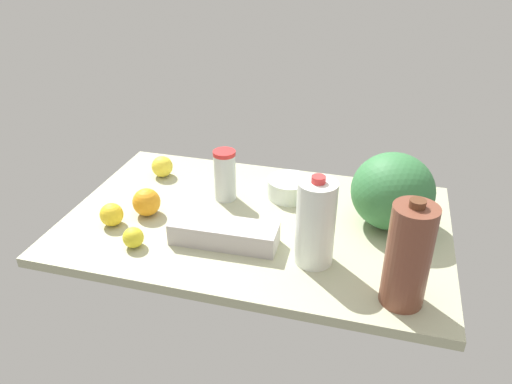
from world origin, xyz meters
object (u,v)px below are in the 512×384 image
object	(u,v)px
tumbler_cup	(225,175)
lemon_near_front	(112,215)
watermelon	(393,191)
orange_loose	(147,202)
egg_carton	(224,234)
lemon_by_jug	(314,223)
lemon_far_back	(162,167)
mixing_bowl	(289,188)
lemon_beside_bowl	(133,238)
chocolate_milk_jug	(408,256)
milk_jug	(316,223)

from	to	relation	value
tumbler_cup	lemon_near_front	distance (cm)	38.65
watermelon	orange_loose	size ratio (longest dim) A/B	2.80
egg_carton	lemon_by_jug	bearing A→B (deg)	-154.41
egg_carton	lemon_far_back	distance (cm)	50.20
mixing_bowl	lemon_near_front	bearing A→B (deg)	33.17
mixing_bowl	tumbler_cup	world-z (taller)	tumbler_cup
lemon_far_back	lemon_beside_bowl	bearing A→B (deg)	104.00
egg_carton	lemon_near_front	xyz separation A→B (cm)	(36.86, -0.27, 0.35)
chocolate_milk_jug	lemon_near_front	bearing A→B (deg)	-8.13
tumbler_cup	milk_jug	bearing A→B (deg)	142.18
lemon_near_front	lemon_by_jug	xyz separation A→B (cm)	(-61.42, -12.34, -0.45)
tumbler_cup	lemon_far_back	world-z (taller)	tumbler_cup
chocolate_milk_jug	mixing_bowl	xyz separation A→B (cm)	(38.09, -44.90, -10.52)
watermelon	mixing_bowl	size ratio (longest dim) A/B	1.66
chocolate_milk_jug	lemon_beside_bowl	distance (cm)	76.49
egg_carton	tumbler_cup	world-z (taller)	tumbler_cup
watermelon	lemon_far_back	world-z (taller)	watermelon
chocolate_milk_jug	mixing_bowl	distance (cm)	59.81
milk_jug	tumbler_cup	xyz separation A→B (cm)	(34.83, -27.04, -3.64)
milk_jug	lemon_near_front	bearing A→B (deg)	-1.63
lemon_near_front	orange_loose	distance (cm)	11.60
egg_carton	lemon_by_jug	distance (cm)	27.61
mixing_bowl	milk_jug	bearing A→B (deg)	112.44
chocolate_milk_jug	lemon_near_front	world-z (taller)	chocolate_milk_jug
lemon_by_jug	chocolate_milk_jug	bearing A→B (deg)	136.50
egg_carton	milk_jug	distance (cm)	28.36
milk_jug	chocolate_milk_jug	bearing A→B (deg)	155.92
milk_jug	lemon_far_back	distance (cm)	73.07
lemon_near_front	orange_loose	bearing A→B (deg)	-131.96
chocolate_milk_jug	milk_jug	bearing A→B (deg)	-24.08
mixing_bowl	lemon_by_jug	xyz separation A→B (cm)	(-11.89, 20.04, -0.08)
lemon_near_front	lemon_beside_bowl	world-z (taller)	lemon_near_front
lemon_by_jug	milk_jug	bearing A→B (deg)	98.94
mixing_bowl	lemon_by_jug	distance (cm)	23.30
egg_carton	tumbler_cup	distance (cm)	27.31
tumbler_cup	watermelon	bearing A→B (deg)	177.75
chocolate_milk_jug	lemon_far_back	distance (cm)	99.21
chocolate_milk_jug	tumbler_cup	size ratio (longest dim) A/B	1.65
egg_carton	mixing_bowl	xyz separation A→B (cm)	(-12.67, -32.65, -0.02)
egg_carton	mixing_bowl	world-z (taller)	same
egg_carton	lemon_far_back	xyz separation A→B (cm)	(35.81, -35.18, 0.59)
watermelon	lemon_far_back	size ratio (longest dim) A/B	3.23
watermelon	chocolate_milk_jug	bearing A→B (deg)	97.23
milk_jug	orange_loose	distance (cm)	57.43
egg_carton	lemon_far_back	bearing A→B (deg)	-46.08
lemon_by_jug	lemon_beside_bowl	bearing A→B (deg)	23.26
chocolate_milk_jug	tumbler_cup	xyz separation A→B (cm)	(58.81, -37.75, -4.93)
milk_jug	mixing_bowl	world-z (taller)	milk_jug
milk_jug	lemon_near_front	world-z (taller)	milk_jug
lemon_far_back	watermelon	bearing A→B (deg)	171.81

